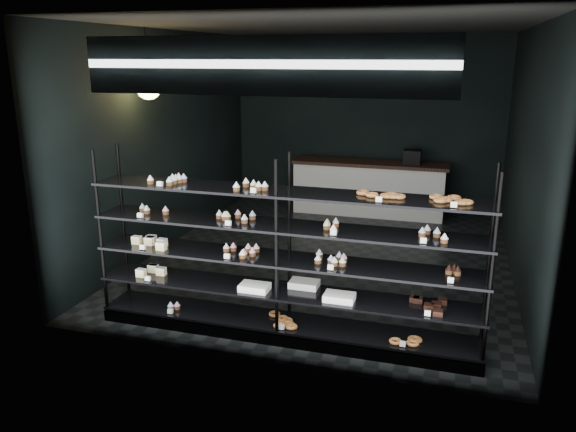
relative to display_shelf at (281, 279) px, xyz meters
The scene contains 5 objects.
room 2.64m from the display_shelf, 91.03° to the left, with size 5.01×6.01×3.20m.
display_shelf is the anchor object (origin of this frame).
signage 2.17m from the display_shelf, 95.28° to the right, with size 3.30×0.05×0.50m.
pendant_lamp 3.24m from the display_shelf, 146.84° to the left, with size 0.33×0.33×0.90m.
service_counter 4.95m from the display_shelf, 88.36° to the left, with size 2.81×0.65×1.23m.
Camera 1 is at (1.64, -7.54, 2.84)m, focal length 35.00 mm.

